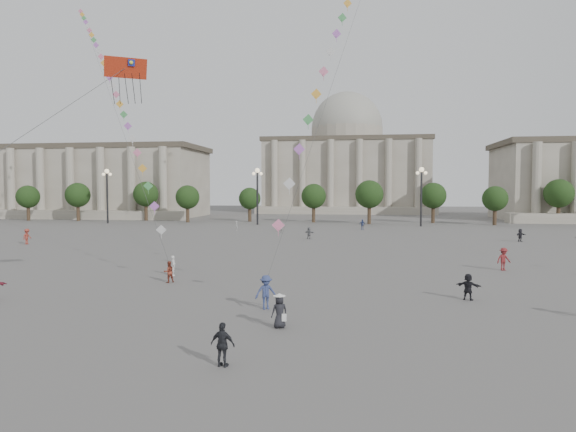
# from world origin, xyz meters

# --- Properties ---
(ground) EXTENTS (360.00, 360.00, 0.00)m
(ground) POSITION_xyz_m (0.00, 0.00, 0.00)
(ground) COLOR #504D4B
(ground) RESTS_ON ground
(hall_west) EXTENTS (84.00, 26.22, 17.20)m
(hall_west) POSITION_xyz_m (-75.00, 93.89, 8.43)
(hall_west) COLOR gray
(hall_west) RESTS_ON ground
(hall_central) EXTENTS (48.30, 34.30, 35.50)m
(hall_central) POSITION_xyz_m (0.00, 129.22, 14.23)
(hall_central) COLOR gray
(hall_central) RESTS_ON ground
(tree_row) EXTENTS (137.12, 5.12, 8.00)m
(tree_row) POSITION_xyz_m (0.00, 78.00, 5.39)
(tree_row) COLOR #3B2C1D
(tree_row) RESTS_ON ground
(lamp_post_far_west) EXTENTS (2.00, 0.90, 10.65)m
(lamp_post_far_west) POSITION_xyz_m (-45.00, 70.00, 7.35)
(lamp_post_far_west) COLOR #262628
(lamp_post_far_west) RESTS_ON ground
(lamp_post_mid_west) EXTENTS (2.00, 0.90, 10.65)m
(lamp_post_mid_west) POSITION_xyz_m (-15.00, 70.00, 7.35)
(lamp_post_mid_west) COLOR #262628
(lamp_post_mid_west) RESTS_ON ground
(lamp_post_mid_east) EXTENTS (2.00, 0.90, 10.65)m
(lamp_post_mid_east) POSITION_xyz_m (15.00, 70.00, 7.35)
(lamp_post_mid_east) COLOR #262628
(lamp_post_mid_east) RESTS_ON ground
(person_crowd_0) EXTENTS (1.11, 0.72, 1.76)m
(person_crowd_0) POSITION_xyz_m (4.51, 60.41, 0.88)
(person_crowd_0) COLOR #354578
(person_crowd_0) RESTS_ON ground
(person_crowd_2) EXTENTS (0.83, 1.29, 1.90)m
(person_crowd_2) POSITION_xyz_m (-35.90, 32.41, 0.95)
(person_crowd_2) COLOR #983529
(person_crowd_2) RESTS_ON ground
(person_crowd_3) EXTENTS (1.55, 1.04, 1.61)m
(person_crowd_3) POSITION_xyz_m (10.67, 7.36, 0.80)
(person_crowd_3) COLOR black
(person_crowd_3) RESTS_ON ground
(person_crowd_4) EXTENTS (1.03, 1.47, 1.53)m
(person_crowd_4) POSITION_xyz_m (-8.09, 54.17, 0.77)
(person_crowd_4) COLOR silver
(person_crowd_4) RESTS_ON ground
(person_crowd_8) EXTENTS (1.39, 1.09, 1.88)m
(person_crowd_8) POSITION_xyz_m (15.90, 19.46, 0.94)
(person_crowd_8) COLOR maroon
(person_crowd_8) RESTS_ON ground
(person_crowd_9) EXTENTS (1.55, 1.27, 1.66)m
(person_crowd_9) POSITION_xyz_m (24.42, 44.12, 0.83)
(person_crowd_9) COLOR black
(person_crowd_9) RESTS_ON ground
(person_crowd_10) EXTENTS (0.60, 0.68, 1.57)m
(person_crowd_10) POSITION_xyz_m (-15.68, 56.44, 0.78)
(person_crowd_10) COLOR #B6B6B2
(person_crowd_10) RESTS_ON ground
(person_crowd_12) EXTENTS (1.53, 1.17, 1.62)m
(person_crowd_12) POSITION_xyz_m (-2.63, 43.84, 0.81)
(person_crowd_12) COLOR slate
(person_crowd_12) RESTS_ON ground
(person_crowd_13) EXTENTS (0.53, 0.66, 1.56)m
(person_crowd_13) POSITION_xyz_m (-10.12, 13.22, 0.78)
(person_crowd_13) COLOR silver
(person_crowd_13) RESTS_ON ground
(tourist_4) EXTENTS (1.05, 0.61, 1.69)m
(tourist_4) POSITION_xyz_m (-0.91, -6.06, 0.84)
(tourist_4) COLOR black
(tourist_4) RESTS_ON ground
(kite_flyer_0) EXTENTS (0.95, 0.92, 1.54)m
(kite_flyer_0) POSITION_xyz_m (-9.40, 10.39, 0.77)
(kite_flyer_0) COLOR maroon
(kite_flyer_0) RESTS_ON ground
(kite_flyer_1) EXTENTS (1.41, 1.13, 1.91)m
(kite_flyer_1) POSITION_xyz_m (-0.99, 3.31, 0.95)
(kite_flyer_1) COLOR navy
(kite_flyer_1) RESTS_ON ground
(hat_person) EXTENTS (0.94, 0.82, 1.69)m
(hat_person) POSITION_xyz_m (0.36, -0.41, 0.85)
(hat_person) COLOR black
(hat_person) RESTS_ON ground
(dragon_kite) EXTENTS (6.51, 5.91, 18.89)m
(dragon_kite) POSITION_xyz_m (-8.46, 1.72, 12.41)
(dragon_kite) COLOR #B32A13
(dragon_kite) RESTS_ON ground
(kite_train_west) EXTENTS (29.68, 40.23, 61.13)m
(kite_train_west) POSITION_xyz_m (-25.02, 31.98, 19.90)
(kite_train_west) COLOR #3F3F3F
(kite_train_west) RESTS_ON ground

